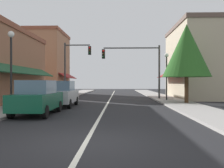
# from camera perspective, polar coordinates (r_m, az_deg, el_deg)

# --- Properties ---
(ground_plane) EXTENTS (80.00, 80.00, 0.00)m
(ground_plane) POSITION_cam_1_polar(r_m,az_deg,el_deg) (24.94, -0.47, -3.48)
(ground_plane) COLOR black
(sidewalk_left) EXTENTS (2.60, 56.00, 0.12)m
(sidewalk_left) POSITION_cam_1_polar(r_m,az_deg,el_deg) (25.74, -12.82, -3.23)
(sidewalk_left) COLOR #A39E99
(sidewalk_left) RESTS_ON ground
(sidewalk_right) EXTENTS (2.60, 56.00, 0.12)m
(sidewalk_right) POSITION_cam_1_polar(r_m,az_deg,el_deg) (25.34, 12.08, -3.29)
(sidewalk_right) COLOR #A39E99
(sidewalk_right) RESTS_ON ground
(lane_center_stripe) EXTENTS (0.14, 52.00, 0.01)m
(lane_center_stripe) POSITION_cam_1_polar(r_m,az_deg,el_deg) (24.94, -0.47, -3.47)
(lane_center_stripe) COLOR silver
(lane_center_stripe) RESTS_ON ground
(storefront_right_block) EXTENTS (6.27, 10.20, 7.70)m
(storefront_right_block) POSITION_cam_1_polar(r_m,az_deg,el_deg) (28.22, 18.93, 4.77)
(storefront_right_block) COLOR #BCAD8E
(storefront_right_block) RESTS_ON ground
(storefront_far_left) EXTENTS (5.70, 8.20, 8.71)m
(storefront_far_left) POSITION_cam_1_polar(r_m,az_deg,el_deg) (36.35, -14.23, 4.58)
(storefront_far_left) COLOR #9E6B4C
(storefront_far_left) RESTS_ON ground
(parked_car_nearest_left) EXTENTS (1.81, 4.11, 1.77)m
(parked_car_nearest_left) POSITION_cam_1_polar(r_m,az_deg,el_deg) (13.37, -16.61, -3.02)
(parked_car_nearest_left) COLOR #0F4C33
(parked_car_nearest_left) RESTS_ON ground
(parked_car_second_left) EXTENTS (1.81, 4.12, 1.77)m
(parked_car_second_left) POSITION_cam_1_polar(r_m,az_deg,el_deg) (17.61, -11.41, -2.21)
(parked_car_second_left) COLOR #B7BABF
(parked_car_second_left) RESTS_ON ground
(traffic_signal_mast_arm) EXTENTS (5.64, 0.50, 5.27)m
(traffic_signal_mast_arm) POSITION_cam_1_polar(r_m,az_deg,el_deg) (24.49, 5.96, 5.01)
(traffic_signal_mast_arm) COLOR #333333
(traffic_signal_mast_arm) RESTS_ON ground
(traffic_signal_left_corner) EXTENTS (2.87, 0.50, 5.86)m
(traffic_signal_left_corner) POSITION_cam_1_polar(r_m,az_deg,el_deg) (26.73, -8.79, 4.99)
(traffic_signal_left_corner) COLOR #333333
(traffic_signal_left_corner) RESTS_ON ground
(street_lamp_left_near) EXTENTS (0.36, 0.36, 4.55)m
(street_lamp_left_near) POSITION_cam_1_polar(r_m,az_deg,el_deg) (15.22, -21.96, 5.70)
(street_lamp_left_near) COLOR black
(street_lamp_left_near) RESTS_ON ground
(street_lamp_right_mid) EXTENTS (0.36, 0.36, 4.25)m
(street_lamp_right_mid) POSITION_cam_1_polar(r_m,az_deg,el_deg) (22.62, 12.31, 3.50)
(street_lamp_right_mid) COLOR black
(street_lamp_right_mid) RESTS_ON ground
(tree_right_near) EXTENTS (3.66, 3.66, 6.12)m
(tree_right_near) POSITION_cam_1_polar(r_m,az_deg,el_deg) (20.07, 16.59, 7.28)
(tree_right_near) COLOR #4C331E
(tree_right_near) RESTS_ON ground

